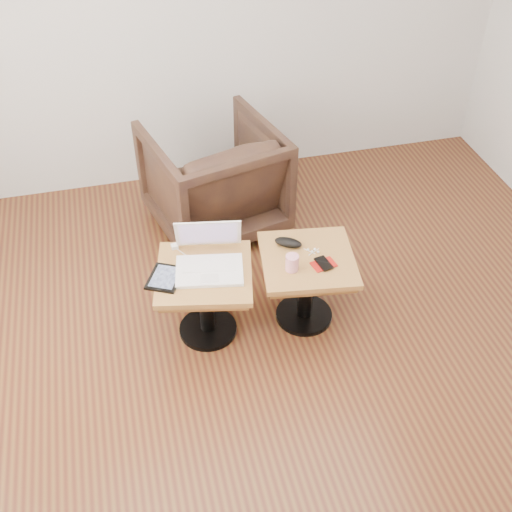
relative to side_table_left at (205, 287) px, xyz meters
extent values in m
cube|color=#451F14|center=(0.32, -0.52, -0.36)|extent=(4.50, 4.50, 0.01)
cube|color=beige|center=(0.32, 1.73, 0.99)|extent=(4.50, 0.02, 2.70)
cylinder|color=black|center=(0.00, 0.00, -0.34)|extent=(0.34, 0.34, 0.03)
cylinder|color=black|center=(0.00, 0.00, -0.12)|extent=(0.09, 0.09, 0.42)
cube|color=brown|center=(0.00, 0.00, 0.07)|extent=(0.57, 0.57, 0.04)
cube|color=brown|center=(0.00, 0.00, 0.10)|extent=(0.62, 0.62, 0.03)
cylinder|color=black|center=(0.59, -0.03, -0.34)|extent=(0.34, 0.34, 0.03)
cylinder|color=black|center=(0.59, -0.03, -0.12)|extent=(0.09, 0.09, 0.42)
cube|color=brown|center=(0.59, -0.03, 0.07)|extent=(0.55, 0.55, 0.04)
cube|color=brown|center=(0.59, -0.03, 0.10)|extent=(0.60, 0.60, 0.03)
cube|color=white|center=(0.03, -0.01, 0.13)|extent=(0.41, 0.32, 0.02)
cube|color=silver|center=(0.04, 0.03, 0.14)|extent=(0.32, 0.18, 0.00)
cube|color=silver|center=(0.02, -0.08, 0.14)|extent=(0.11, 0.08, 0.00)
cube|color=white|center=(0.06, 0.16, 0.25)|extent=(0.38, 0.17, 0.23)
cube|color=brown|center=(0.06, 0.16, 0.25)|extent=(0.33, 0.14, 0.19)
cube|color=black|center=(-0.22, -0.01, 0.13)|extent=(0.25, 0.27, 0.01)
cube|color=#191E38|center=(-0.22, -0.01, 0.13)|extent=(0.20, 0.22, 0.00)
cube|color=white|center=(-0.13, 0.24, 0.13)|extent=(0.04, 0.04, 0.02)
ellipsoid|color=black|center=(0.51, 0.10, 0.14)|extent=(0.18, 0.15, 0.05)
cylinder|color=#D0386B|center=(0.48, -0.10, 0.17)|extent=(0.09, 0.09, 0.10)
sphere|color=white|center=(0.63, 0.01, 0.13)|extent=(0.02, 0.02, 0.02)
sphere|color=white|center=(0.65, 0.02, 0.13)|extent=(0.02, 0.02, 0.02)
sphere|color=white|center=(0.61, 0.03, 0.13)|extent=(0.02, 0.02, 0.02)
sphere|color=white|center=(0.66, 0.00, 0.13)|extent=(0.02, 0.02, 0.02)
cylinder|color=white|center=(0.63, 0.01, 0.12)|extent=(0.08, 0.05, 0.00)
cube|color=#A50809|center=(0.66, -0.11, 0.12)|extent=(0.15, 0.12, 0.01)
cube|color=black|center=(0.66, -0.11, 0.13)|extent=(0.09, 0.13, 0.01)
imported|color=black|center=(0.25, 1.02, 0.03)|extent=(1.01, 1.02, 0.77)
camera|label=1|loc=(-0.36, -2.63, 2.49)|focal=45.00mm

